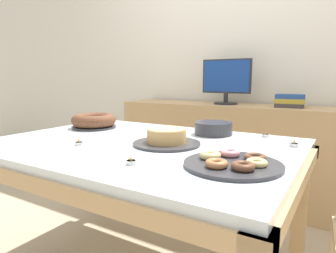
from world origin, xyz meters
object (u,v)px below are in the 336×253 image
at_px(computer_monitor, 226,82).
at_px(pastry_platter, 233,163).
at_px(tealight_left_edge, 131,162).
at_px(book_stack, 290,101).
at_px(tealight_near_front, 79,143).
at_px(cake_golden_bundt, 94,121).
at_px(tealight_centre, 266,135).
at_px(tealight_right_edge, 294,145).
at_px(cake_chocolate_round, 167,138).
at_px(plate_stack, 213,128).

height_order(computer_monitor, pastry_platter, computer_monitor).
bearing_deg(tealight_left_edge, book_stack, 80.25).
xyz_separation_m(pastry_platter, tealight_near_front, (-0.73, -0.05, -0.00)).
bearing_deg(tealight_near_front, computer_monitor, 83.51).
bearing_deg(cake_golden_bundt, tealight_centre, 14.45).
distance_m(book_stack, tealight_right_edge, 1.01).
bearing_deg(tealight_near_front, pastry_platter, 3.66).
xyz_separation_m(cake_chocolate_round, cake_golden_bundt, (-0.65, 0.18, 0.01)).
relative_size(cake_chocolate_round, plate_stack, 1.52).
distance_m(tealight_centre, tealight_left_edge, 0.84).
height_order(book_stack, tealight_near_front, book_stack).
distance_m(cake_golden_bundt, tealight_left_edge, 0.88).
distance_m(cake_golden_bundt, tealight_right_edge, 1.17).
height_order(book_stack, pastry_platter, book_stack).
bearing_deg(computer_monitor, cake_chocolate_round, -81.95).
relative_size(book_stack, plate_stack, 1.09).
relative_size(computer_monitor, plate_stack, 2.02).
relative_size(book_stack, cake_golden_bundt, 0.83).
distance_m(cake_chocolate_round, pastry_platter, 0.42).
relative_size(computer_monitor, tealight_near_front, 10.60).
bearing_deg(tealight_right_edge, computer_monitor, 125.35).
bearing_deg(pastry_platter, tealight_near_front, -176.34).
distance_m(tealight_right_edge, tealight_centre, 0.24).
distance_m(book_stack, cake_golden_bundt, 1.46).
xyz_separation_m(cake_chocolate_round, pastry_platter, (0.39, -0.18, -0.02)).
bearing_deg(plate_stack, cake_chocolate_round, -103.42).
height_order(tealight_near_front, tealight_centre, same).
bearing_deg(tealight_centre, cake_golden_bundt, -165.55).
height_order(cake_chocolate_round, pastry_platter, cake_chocolate_round).
xyz_separation_m(plate_stack, tealight_centre, (0.27, 0.08, -0.02)).
bearing_deg(tealight_left_edge, pastry_platter, 27.57).
relative_size(pastry_platter, tealight_left_edge, 8.80).
bearing_deg(cake_golden_bundt, cake_chocolate_round, -15.30).
distance_m(plate_stack, tealight_near_front, 0.73).
distance_m(cake_chocolate_round, cake_golden_bundt, 0.67).
relative_size(cake_golden_bundt, tealight_near_front, 6.89).
xyz_separation_m(cake_chocolate_round, tealight_near_front, (-0.35, -0.22, -0.02)).
relative_size(computer_monitor, book_stack, 1.85).
relative_size(book_stack, tealight_near_front, 5.73).
xyz_separation_m(tealight_near_front, tealight_centre, (0.70, 0.66, 0.00)).
height_order(cake_chocolate_round, tealight_right_edge, cake_chocolate_round).
height_order(computer_monitor, book_stack, computer_monitor).
distance_m(cake_chocolate_round, plate_stack, 0.37).
relative_size(computer_monitor, tealight_right_edge, 10.60).
xyz_separation_m(book_stack, pastry_platter, (0.05, -1.43, -0.13)).
bearing_deg(computer_monitor, tealight_near_front, -96.49).
distance_m(tealight_right_edge, tealight_left_edge, 0.77).
distance_m(cake_golden_bundt, tealight_near_front, 0.50).
distance_m(cake_chocolate_round, tealight_near_front, 0.41).
distance_m(computer_monitor, plate_stack, 0.97).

